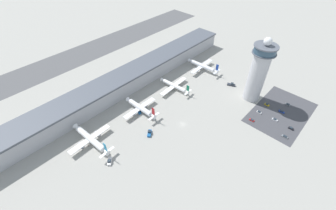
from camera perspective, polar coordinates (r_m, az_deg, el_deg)
The scene contains 21 objects.
ground_plane at distance 180.52m, azimuth 3.73°, elevation -4.90°, with size 1000.00×1000.00×0.00m, color #9E9B93.
terminal_building at distance 214.49m, azimuth -10.64°, elevation 6.07°, with size 256.88×25.00×16.55m.
runway_strip at distance 287.07m, azimuth -21.90°, elevation 11.52°, with size 385.32×44.00×0.01m, color #515154.
control_tower at distance 202.51m, azimuth 21.97°, elevation 7.89°, with size 18.85×18.85×57.82m.
parking_lot_surface at distance 212.70m, azimuth 26.78°, elevation -1.67°, with size 64.00×40.00×0.01m, color #424247.
airplane_gate_alpha at distance 173.50m, azimuth -19.09°, elevation -8.13°, with size 34.23×39.53×13.90m.
airplane_gate_bravo at distance 189.15m, azimuth -7.04°, elevation -0.70°, with size 33.03×33.46×13.22m.
airplane_gate_charlie at distance 212.48m, azimuth 1.62°, elevation 4.89°, with size 35.29×33.25×11.15m.
airplane_gate_delta at distance 242.18m, azimuth 8.74°, elevation 9.78°, with size 35.00×36.60×13.16m.
service_truck_catering at distance 226.78m, azimuth 15.79°, elevation 5.01°, with size 5.52×8.08×3.03m.
service_truck_fuel at distance 173.16m, azimuth -4.74°, elevation -7.12°, with size 6.83×6.16×2.80m.
service_truck_baggage at distance 162.24m, azimuth -14.62°, elevation -13.63°, with size 6.31×6.37×2.57m.
service_truck_water at distance 191.71m, azimuth -7.49°, elevation -1.36°, with size 5.23×8.27×3.16m.
car_green_van at distance 204.16m, azimuth 22.13°, elevation -1.70°, with size 1.75×4.17×1.59m.
car_navy_sedan at distance 200.92m, azimuth 28.78°, elevation -5.22°, with size 2.00×4.07×1.55m.
car_black_suv at distance 192.30m, azimuth 27.52°, elevation -7.13°, with size 1.96×4.78×1.36m.
car_blue_compact at distance 202.71m, azimuth 25.49°, elevation -3.35°, with size 2.07×4.66×1.41m.
car_grey_coupe at distance 194.91m, azimuth 20.52°, elevation -3.62°, with size 1.85×4.14×1.38m.
car_red_hatchback at distance 212.73m, azimuth 26.89°, elevation -1.49°, with size 1.81×4.79×1.57m.
car_yellow_taxi at distance 214.61m, azimuth 23.84°, elevation 0.11°, with size 1.84×4.09×1.59m.
car_silver_sedan at distance 222.73m, azimuth 28.12°, elevation 0.11°, with size 2.02×4.81×1.37m.
Camera 1 is at (-98.25, -75.99, 131.00)m, focal length 24.00 mm.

